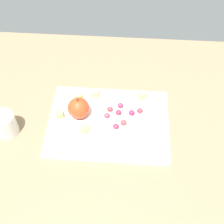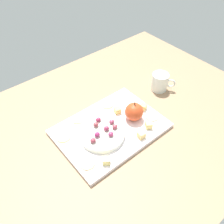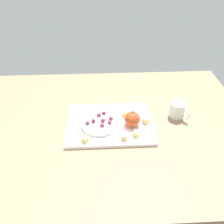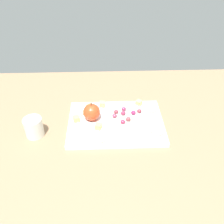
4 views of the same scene
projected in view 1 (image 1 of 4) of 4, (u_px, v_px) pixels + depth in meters
The scene contains 24 objects.
table at pixel (124, 131), 91.19cm from camera, with size 137.42×90.02×3.43cm, color #917153.
platter at pixel (110, 123), 90.15cm from camera, with size 37.41×27.00×1.55cm, color white.
serving_dish at pixel (127, 117), 89.24cm from camera, with size 15.55×15.55×2.04cm, color white.
apple_whole at pixel (80, 108), 88.48cm from camera, with size 6.79×6.79×6.79cm, color #C8421F.
apple_stem at pixel (79, 100), 85.31cm from camera, with size 0.50×0.50×1.20cm, color brown.
cheese_cube_0 at pixel (86, 129), 86.45cm from camera, with size 2.28×2.28×2.28cm, color #EBC467.
cheese_cube_1 at pixel (144, 95), 94.63cm from camera, with size 2.28×2.28×2.28cm, color #E1D073.
cheese_cube_2 at pixel (80, 96), 94.35cm from camera, with size 2.28×2.28×2.28cm, color #E8CC73.
cheese_cube_3 at pixel (61, 114), 89.79cm from camera, with size 2.28×2.28×2.28cm, color #EEC567.
cheese_cube_4 at pixel (96, 94), 95.06cm from camera, with size 2.28×2.28×2.28cm, color #EEC672.
cracker_0 at pixel (65, 104), 93.57cm from camera, with size 5.02×5.02×0.40cm, color beige.
cracker_1 at pixel (85, 147), 83.67cm from camera, with size 5.02×5.02×0.40cm, color #D5BE7D.
cracker_2 at pixel (130, 153), 82.57cm from camera, with size 5.02×5.02×0.40cm, color #D5BD8A.
cracker_3 at pixel (160, 143), 84.57cm from camera, with size 5.02×5.02×0.40cm, color #D7C17B.
cracker_4 at pixel (158, 106), 93.02cm from camera, with size 5.02×5.02×0.40cm, color #E1BB7C.
grape_0 at pixel (117, 126), 85.02cm from camera, with size 1.90×1.71×1.53cm, color #9A2B4A.
grape_1 at pixel (133, 113), 87.95cm from camera, with size 1.90×1.71×1.77cm, color #8F2654.
grape_2 at pixel (108, 116), 87.43cm from camera, with size 1.90×1.71×1.53cm, color #973A56.
grape_3 at pixel (124, 123), 85.73cm from camera, with size 1.90×1.71×1.73cm, color #903D44.
grape_4 at pixel (111, 109), 88.96cm from camera, with size 1.90×1.71×1.56cm, color #923946.
grape_5 at pixel (122, 105), 89.84cm from camera, with size 1.90×1.71×1.58cm, color #933055.
grape_6 at pixel (120, 112), 88.04cm from camera, with size 1.90×1.71×1.76cm, color #912E4B.
grape_7 at pixel (141, 111), 88.55cm from camera, with size 1.90×1.71×1.60cm, color #8B3542.
cup at pixel (6, 124), 86.23cm from camera, with size 7.79×8.90×7.52cm.
Camera 1 is at (-0.44, -50.70, 77.87)cm, focal length 45.88 mm.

